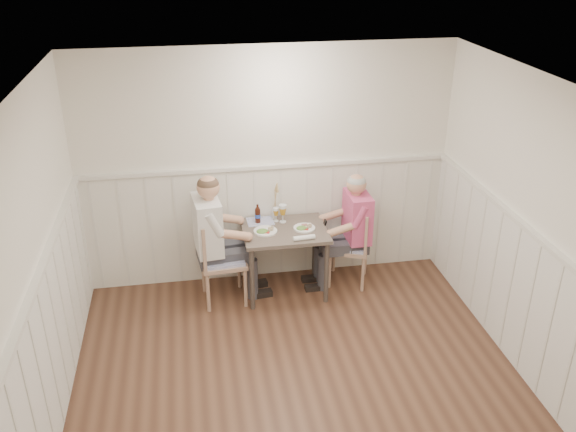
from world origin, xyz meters
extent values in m
plane|color=#492D1F|center=(0.00, 0.00, 0.00)|extent=(4.50, 4.50, 0.00)
cube|color=white|center=(0.00, 2.25, 1.30)|extent=(4.00, 0.04, 2.60)
cube|color=white|center=(-2.00, 0.00, 1.30)|extent=(0.04, 4.50, 2.60)
cube|color=white|center=(2.00, 0.00, 1.30)|extent=(0.04, 4.50, 2.60)
cube|color=white|center=(0.00, 0.00, 2.59)|extent=(4.00, 4.50, 0.02)
cube|color=white|center=(0.00, 2.23, 0.65)|extent=(3.98, 0.03, 1.30)
cube|color=white|center=(-1.99, 0.00, 0.65)|extent=(0.03, 4.48, 1.30)
cube|color=white|center=(1.99, 0.00, 0.65)|extent=(0.03, 4.48, 1.30)
cube|color=silver|center=(0.00, 2.22, 1.32)|extent=(3.98, 0.06, 0.04)
cube|color=silver|center=(-1.97, 0.00, 1.32)|extent=(0.06, 4.48, 0.04)
cube|color=silver|center=(1.97, 0.00, 1.32)|extent=(0.06, 4.48, 0.04)
cube|color=#4D443B|center=(0.12, 1.84, 0.73)|extent=(0.88, 0.70, 0.04)
cylinder|color=#3F3833|center=(-0.27, 1.54, 0.35)|extent=(0.05, 0.05, 0.71)
cylinder|color=#3F3833|center=(-0.27, 2.14, 0.35)|extent=(0.05, 0.05, 0.71)
cylinder|color=#3F3833|center=(0.51, 1.54, 0.35)|extent=(0.05, 0.05, 0.71)
cylinder|color=#3F3833|center=(0.51, 2.14, 0.35)|extent=(0.05, 0.05, 0.71)
cube|color=tan|center=(0.85, 1.91, 0.44)|extent=(0.55, 0.55, 0.04)
cube|color=#5963B1|center=(0.85, 1.91, 0.47)|extent=(0.50, 0.50, 0.03)
cube|color=tan|center=(1.03, 1.85, 0.68)|extent=(0.18, 0.41, 0.45)
cylinder|color=tan|center=(0.96, 1.68, 0.21)|extent=(0.04, 0.04, 0.42)
cylinder|color=tan|center=(0.61, 1.81, 0.21)|extent=(0.04, 0.04, 0.42)
cylinder|color=tan|center=(1.09, 2.02, 0.21)|extent=(0.04, 0.04, 0.42)
cylinder|color=tan|center=(0.74, 2.15, 0.21)|extent=(0.04, 0.04, 0.42)
cube|color=tan|center=(-0.54, 1.78, 0.47)|extent=(0.49, 0.49, 0.04)
cube|color=#5963B1|center=(-0.54, 1.78, 0.51)|extent=(0.44, 0.44, 0.03)
cube|color=tan|center=(-0.75, 1.76, 0.73)|extent=(0.07, 0.46, 0.48)
cylinder|color=tan|center=(-0.75, 1.96, 0.22)|extent=(0.04, 0.04, 0.45)
cylinder|color=tan|center=(-0.36, 1.99, 0.22)|extent=(0.04, 0.04, 0.45)
cylinder|color=tan|center=(-0.73, 1.57, 0.22)|extent=(0.04, 0.04, 0.45)
cylinder|color=tan|center=(-0.34, 1.60, 0.22)|extent=(0.04, 0.04, 0.45)
cube|color=#3F3F47|center=(0.90, 1.89, 0.22)|extent=(0.43, 0.39, 0.43)
cube|color=#3F3F47|center=(0.71, 1.89, 0.49)|extent=(0.41, 0.35, 0.12)
cube|color=#E04B86|center=(0.90, 1.89, 0.81)|extent=(0.24, 0.43, 0.53)
sphere|color=tan|center=(0.90, 1.89, 1.19)|extent=(0.21, 0.21, 0.21)
sphere|color=#A5A5A0|center=(0.90, 1.89, 1.22)|extent=(0.20, 0.20, 0.20)
cube|color=black|center=(0.56, 1.88, 0.82)|extent=(0.02, 0.07, 0.12)
cube|color=#3F3F47|center=(-0.66, 1.80, 0.24)|extent=(0.51, 0.47, 0.47)
cube|color=#3F3F47|center=(-0.45, 1.83, 0.54)|extent=(0.48, 0.43, 0.14)
cube|color=silver|center=(-0.66, 1.80, 0.89)|extent=(0.30, 0.49, 0.58)
sphere|color=tan|center=(-0.66, 1.80, 1.30)|extent=(0.23, 0.23, 0.23)
sphere|color=#4C3828|center=(-0.66, 1.80, 1.33)|extent=(0.22, 0.22, 0.22)
cylinder|color=white|center=(0.33, 1.82, 0.76)|extent=(0.23, 0.23, 0.02)
ellipsoid|color=#3F722D|center=(0.29, 1.79, 0.79)|extent=(0.11, 0.09, 0.04)
sphere|color=tan|center=(0.38, 1.83, 0.78)|extent=(0.03, 0.03, 0.03)
cube|color=#996256|center=(0.34, 1.87, 0.77)|extent=(0.07, 0.04, 0.01)
cylinder|color=white|center=(0.39, 1.87, 0.78)|extent=(0.05, 0.05, 0.03)
cylinder|color=white|center=(-0.09, 1.82, 0.76)|extent=(0.25, 0.25, 0.02)
ellipsoid|color=#3F722D|center=(-0.12, 1.79, 0.79)|extent=(0.12, 0.10, 0.05)
sphere|color=tan|center=(-0.03, 1.83, 0.78)|extent=(0.03, 0.03, 0.03)
cylinder|color=silver|center=(0.13, 2.02, 0.75)|extent=(0.07, 0.07, 0.01)
cylinder|color=silver|center=(0.13, 2.02, 0.80)|extent=(0.01, 0.01, 0.09)
cone|color=#BC831D|center=(0.13, 2.02, 0.88)|extent=(0.08, 0.08, 0.08)
cylinder|color=silver|center=(0.13, 2.02, 0.94)|extent=(0.08, 0.08, 0.03)
cylinder|color=silver|center=(0.06, 2.05, 0.75)|extent=(0.06, 0.06, 0.01)
cylinder|color=silver|center=(0.06, 2.05, 0.79)|extent=(0.01, 0.01, 0.07)
cone|color=#BC831D|center=(0.06, 2.05, 0.85)|extent=(0.06, 0.06, 0.06)
cylinder|color=silver|center=(0.06, 2.05, 0.89)|extent=(0.06, 0.06, 0.03)
cylinder|color=#33130B|center=(-0.14, 2.04, 0.83)|extent=(0.06, 0.06, 0.15)
cone|color=#33130B|center=(-0.14, 2.04, 0.92)|extent=(0.06, 0.06, 0.04)
cylinder|color=#33130B|center=(-0.14, 2.04, 0.95)|extent=(0.02, 0.02, 0.03)
cylinder|color=#2643AA|center=(-0.14, 2.04, 0.83)|extent=(0.06, 0.06, 0.04)
cylinder|color=white|center=(0.28, 1.57, 0.77)|extent=(0.23, 0.07, 0.05)
cylinder|color=silver|center=(0.05, 2.12, 0.80)|extent=(0.05, 0.05, 0.09)
cylinder|color=tan|center=(0.05, 2.12, 0.96)|extent=(0.03, 0.03, 0.30)
cone|color=tan|center=(0.05, 2.12, 1.14)|extent=(0.04, 0.04, 0.10)
cube|color=#5963B1|center=(-0.11, 2.07, 0.75)|extent=(0.29, 0.24, 0.01)
camera|label=1|loc=(-0.81, -3.81, 3.65)|focal=38.00mm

